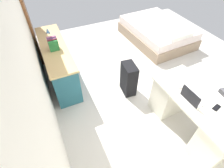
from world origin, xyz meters
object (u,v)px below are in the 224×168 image
at_px(cell_phone_near_laptop, 217,108).
at_px(figurine_small, 47,30).
at_px(bed, 157,32).
at_px(desk, 192,114).
at_px(suitcase_black, 129,79).
at_px(credenza, 58,63).
at_px(computer_mouse, 181,87).
at_px(laptop, 192,98).

bearing_deg(cell_phone_near_laptop, figurine_small, 17.22).
bearing_deg(bed, cell_phone_near_laptop, 158.69).
distance_m(desk, suitcase_black, 1.27).
distance_m(suitcase_black, cell_phone_near_laptop, 1.54).
bearing_deg(credenza, desk, -142.93).
relative_size(desk, computer_mouse, 14.58).
xyz_separation_m(desk, laptop, (0.05, 0.12, 0.40)).
xyz_separation_m(suitcase_black, figurine_small, (1.54, 1.13, 0.52)).
distance_m(computer_mouse, figurine_small, 2.84).
bearing_deg(credenza, laptop, -144.36).
distance_m(suitcase_black, computer_mouse, 1.03).
bearing_deg(cell_phone_near_laptop, bed, -34.69).
bearing_deg(bed, computer_mouse, 150.83).
xyz_separation_m(desk, credenza, (2.14, 1.62, 0.02)).
xyz_separation_m(computer_mouse, figurine_small, (2.39, 1.53, 0.10)).
relative_size(credenza, bed, 0.92).
height_order(cell_phone_near_laptop, figurine_small, figurine_small).
bearing_deg(credenza, suitcase_black, -130.71).
relative_size(desk, cell_phone_near_laptop, 10.72).
bearing_deg(bed, suitcase_black, 130.31).
height_order(laptop, cell_phone_near_laptop, laptop).
xyz_separation_m(desk, cell_phone_near_laptop, (-0.19, -0.10, 0.36)).
relative_size(suitcase_black, cell_phone_near_laptop, 4.85).
distance_m(desk, credenza, 2.69).
height_order(credenza, cell_phone_near_laptop, credenza).
distance_m(desk, computer_mouse, 0.49).
height_order(credenza, laptop, laptop).
relative_size(desk, laptop, 4.61).
xyz_separation_m(credenza, cell_phone_near_laptop, (-2.34, -1.72, 0.34)).
distance_m(credenza, cell_phone_near_laptop, 2.92).
relative_size(credenza, computer_mouse, 18.00).
height_order(suitcase_black, laptop, laptop).
height_order(desk, suitcase_black, desk).
bearing_deg(computer_mouse, bed, -30.76).
height_order(computer_mouse, figurine_small, figurine_small).
bearing_deg(bed, desk, 155.46).
height_order(desk, computer_mouse, computer_mouse).
bearing_deg(suitcase_black, credenza, 55.42).
relative_size(computer_mouse, cell_phone_near_laptop, 0.74).
bearing_deg(credenza, cell_phone_near_laptop, -143.74).
bearing_deg(figurine_small, computer_mouse, -147.34).
height_order(bed, suitcase_black, suitcase_black).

